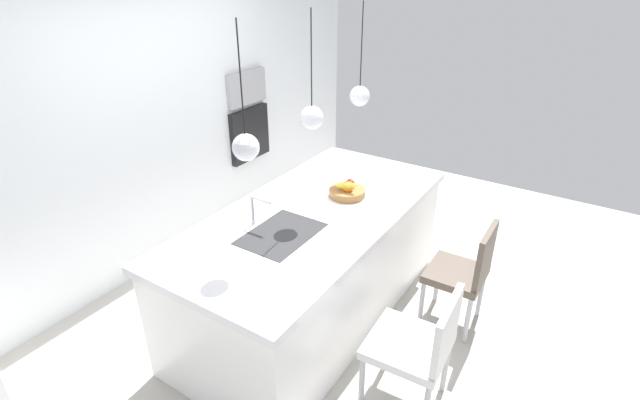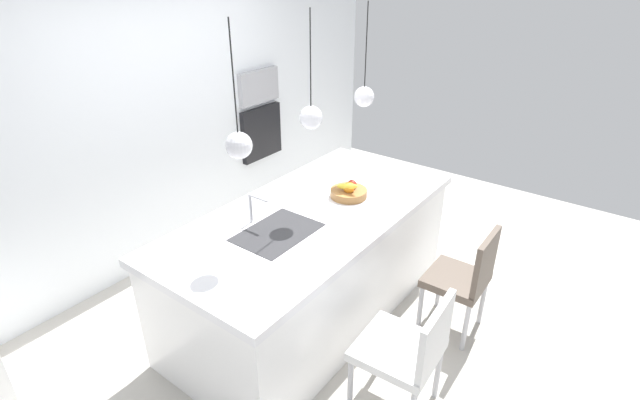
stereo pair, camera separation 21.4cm
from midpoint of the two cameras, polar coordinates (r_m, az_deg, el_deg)
The scene contains 13 objects.
floor at distance 3.95m, azimuth -2.40°, elevation -13.07°, with size 6.60×6.60×0.00m, color #BCB7AD.
back_wall at distance 4.39m, azimuth -20.91°, elevation 8.78°, with size 6.00×0.10×2.60m, color white.
kitchen_island at distance 3.67m, azimuth -2.53°, elevation -7.62°, with size 2.40×1.15×0.91m.
sink_basin at distance 3.18m, azimuth -6.62°, elevation -4.18°, with size 0.56×0.40×0.02m, color #2D2D30.
faucet at distance 3.23m, azimuth -9.70°, elevation -0.85°, with size 0.02×0.17×0.22m.
fruit_bowl at distance 3.64m, azimuth 1.65°, elevation 1.18°, with size 0.28×0.28×0.15m.
microwave at distance 5.05m, azimuth -10.19°, elevation 13.21°, with size 0.54×0.08×0.34m, color #9E9EA3.
oven at distance 5.19m, azimuth -9.74°, elevation 7.85°, with size 0.56×0.08×0.56m, color black.
chair_near at distance 2.98m, azimuth 9.74°, elevation -16.82°, with size 0.48×0.49×0.86m.
chair_middle at distance 3.65m, azimuth 15.48°, elevation -8.26°, with size 0.42×0.42×0.88m.
pendant_light_left at distance 2.68m, azimuth -11.24°, elevation 6.30°, with size 0.15×0.15×0.75m.
pendant_light_center at distance 3.16m, azimuth -2.96°, elevation 9.96°, with size 0.15×0.15×0.75m.
pendant_light_right at distance 3.70m, azimuth 3.14°, elevation 12.48°, with size 0.15×0.15×0.75m.
Camera 1 is at (-2.51, -1.68, 2.54)m, focal length 26.50 mm.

